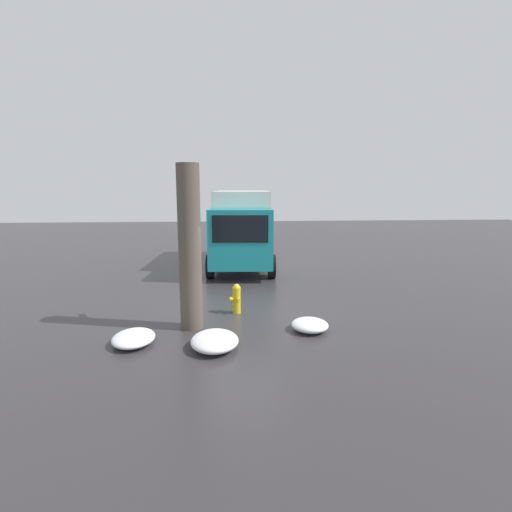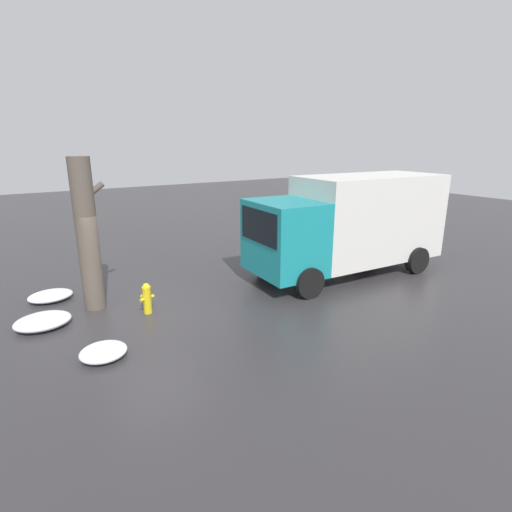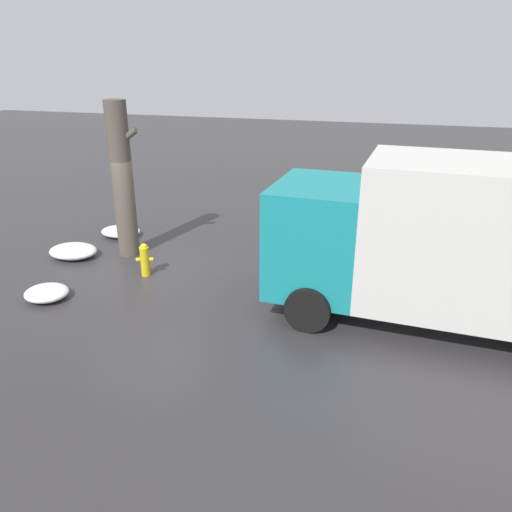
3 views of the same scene
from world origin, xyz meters
name	(u,v)px [view 2 (image 2 of 3)]	position (x,y,z in m)	size (l,w,h in m)	color
ground_plane	(148,313)	(0.00, 0.00, 0.00)	(60.00, 60.00, 0.00)	#333033
fire_hydrant	(147,298)	(0.00, 0.00, 0.42)	(0.42, 0.33, 0.82)	yellow
tree_trunk	(87,235)	(-1.07, 1.14, 2.00)	(0.83, 0.54, 3.97)	brown
delivery_truck	(351,222)	(6.82, -0.45, 1.75)	(6.89, 2.94, 3.25)	teal
snow_pile_by_hydrant	(103,352)	(-1.51, -1.72, 0.14)	(0.96, 0.89, 0.28)	white
snow_pile_curbside	(51,296)	(-2.02, 2.34, 0.13)	(1.17, 0.93, 0.27)	white
snow_pile_by_tree	(43,321)	(-2.40, 0.55, 0.16)	(1.28, 1.03, 0.32)	white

